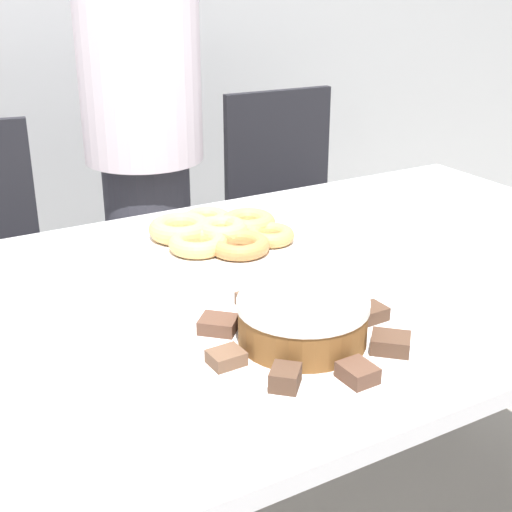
{
  "coord_description": "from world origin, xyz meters",
  "views": [
    {
      "loc": [
        -0.57,
        -1.02,
        1.27
      ],
      "look_at": [
        0.01,
        -0.01,
        0.79
      ],
      "focal_mm": 50.0,
      "sensor_mm": 36.0,
      "label": 1
    }
  ],
  "objects": [
    {
      "name": "person_standing",
      "position": [
        0.15,
        0.88,
        0.8
      ],
      "size": [
        0.34,
        0.34,
        1.53
      ],
      "color": "#383842",
      "rests_on": "ground_plane"
    },
    {
      "name": "plate_cake",
      "position": [
        -0.04,
        -0.23,
        0.74
      ],
      "size": [
        0.35,
        0.35,
        0.01
      ],
      "color": "white",
      "rests_on": "table"
    },
    {
      "name": "donut_0",
      "position": [
        0.06,
        0.22,
        0.76
      ],
      "size": [
        0.11,
        0.11,
        0.04
      ],
      "color": "#E5AD66",
      "rests_on": "plate_donuts"
    },
    {
      "name": "donut_4",
      "position": [
        0.05,
        0.13,
        0.76
      ],
      "size": [
        0.12,
        0.12,
        0.03
      ],
      "color": "#C68447",
      "rests_on": "plate_donuts"
    },
    {
      "name": "donut_2",
      "position": [
        -0.01,
        0.27,
        0.76
      ],
      "size": [
        0.13,
        0.13,
        0.04
      ],
      "color": "#E5AD66",
      "rests_on": "plate_donuts"
    },
    {
      "name": "lamington_6",
      "position": [
        -0.04,
        -0.1,
        0.75
      ],
      "size": [
        0.05,
        0.06,
        0.02
      ],
      "rotation": [
        0.0,
        0.0,
        7.88
      ],
      "color": "brown",
      "rests_on": "plate_cake"
    },
    {
      "name": "donut_6",
      "position": [
        0.13,
        0.23,
        0.76
      ],
      "size": [
        0.12,
        0.12,
        0.04
      ],
      "color": "tan",
      "rests_on": "plate_donuts"
    },
    {
      "name": "plate_donuts",
      "position": [
        0.06,
        0.22,
        0.74
      ],
      "size": [
        0.32,
        0.32,
        0.01
      ],
      "color": "white",
      "rests_on": "table"
    },
    {
      "name": "lamington_3",
      "position": [
        0.06,
        -0.32,
        0.75
      ],
      "size": [
        0.07,
        0.07,
        0.02
      ],
      "rotation": [
        0.0,
        0.0,
        5.53
      ],
      "color": "#513828",
      "rests_on": "plate_cake"
    },
    {
      "name": "donut_1",
      "position": [
        0.06,
        0.3,
        0.76
      ],
      "size": [
        0.1,
        0.1,
        0.03
      ],
      "color": "#E5AD66",
      "rests_on": "plate_donuts"
    },
    {
      "name": "table",
      "position": [
        0.0,
        0.0,
        0.66
      ],
      "size": [
        1.79,
        0.94,
        0.73
      ],
      "color": "silver",
      "rests_on": "ground_plane"
    },
    {
      "name": "frosted_cake",
      "position": [
        -0.04,
        -0.23,
        0.78
      ],
      "size": [
        0.2,
        0.2,
        0.07
      ],
      "color": "brown",
      "rests_on": "plate_cake"
    },
    {
      "name": "lamington_4",
      "position": [
        0.1,
        -0.22,
        0.75
      ],
      "size": [
        0.05,
        0.04,
        0.02
      ],
      "rotation": [
        0.0,
        0.0,
        6.31
      ],
      "color": "#513828",
      "rests_on": "plate_cake"
    },
    {
      "name": "lamington_1",
      "position": [
        -0.13,
        -0.32,
        0.75
      ],
      "size": [
        0.06,
        0.06,
        0.03
      ],
      "rotation": [
        0.0,
        0.0,
        3.96
      ],
      "color": "#513828",
      "rests_on": "plate_cake"
    },
    {
      "name": "donut_3",
      "position": [
        -0.02,
        0.18,
        0.76
      ],
      "size": [
        0.12,
        0.12,
        0.03
      ],
      "color": "#E5AD66",
      "rests_on": "plate_donuts"
    },
    {
      "name": "lamington_2",
      "position": [
        -0.03,
        -0.36,
        0.75
      ],
      "size": [
        0.04,
        0.05,
        0.02
      ],
      "rotation": [
        0.0,
        0.0,
        4.74
      ],
      "color": "brown",
      "rests_on": "plate_cake"
    },
    {
      "name": "donut_5",
      "position": [
        0.13,
        0.15,
        0.76
      ],
      "size": [
        0.1,
        0.1,
        0.03
      ],
      "color": "tan",
      "rests_on": "plate_donuts"
    },
    {
      "name": "office_chair_right",
      "position": [
        0.69,
        0.88,
        0.42
      ],
      "size": [
        0.46,
        0.46,
        0.88
      ],
      "rotation": [
        0.0,
        0.0,
        -0.05
      ],
      "color": "black",
      "rests_on": "ground_plane"
    },
    {
      "name": "lamington_0",
      "position": [
        -0.17,
        -0.23,
        0.75
      ],
      "size": [
        0.05,
        0.04,
        0.02
      ],
      "rotation": [
        0.0,
        0.0,
        3.17
      ],
      "color": "brown",
      "rests_on": "plate_cake"
    },
    {
      "name": "lamington_7",
      "position": [
        -0.13,
        -0.14,
        0.75
      ],
      "size": [
        0.07,
        0.07,
        0.02
      ],
      "rotation": [
        0.0,
        0.0,
        8.67
      ],
      "color": "brown",
      "rests_on": "plate_cake"
    },
    {
      "name": "lamington_5",
      "position": [
        0.05,
        -0.13,
        0.75
      ],
      "size": [
        0.07,
        0.07,
        0.02
      ],
      "rotation": [
        0.0,
        0.0,
        7.1
      ],
      "color": "brown",
      "rests_on": "plate_cake"
    }
  ]
}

